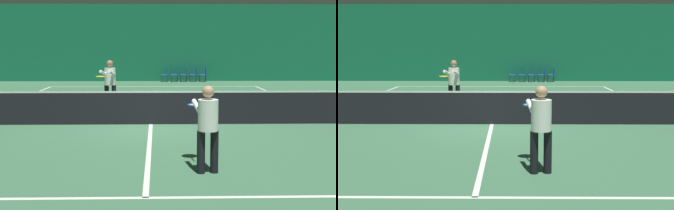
% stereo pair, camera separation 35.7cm
% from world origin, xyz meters
% --- Properties ---
extents(ground_plane, '(60.00, 60.00, 0.00)m').
position_xyz_m(ground_plane, '(0.00, 0.00, 0.00)').
color(ground_plane, '#386647').
extents(backdrop_curtain, '(23.00, 0.12, 4.66)m').
position_xyz_m(backdrop_curtain, '(0.00, 15.69, 2.33)').
color(backdrop_curtain, '#146042').
rests_on(backdrop_curtain, ground).
extents(court_line_baseline_far, '(11.00, 0.10, 0.00)m').
position_xyz_m(court_line_baseline_far, '(0.00, 11.90, 0.00)').
color(court_line_baseline_far, silver).
rests_on(court_line_baseline_far, ground).
extents(court_line_service_far, '(8.25, 0.10, 0.00)m').
position_xyz_m(court_line_service_far, '(0.00, 6.40, 0.00)').
color(court_line_service_far, silver).
rests_on(court_line_service_far, ground).
extents(court_line_service_near, '(8.25, 0.10, 0.00)m').
position_xyz_m(court_line_service_near, '(0.00, -6.40, 0.00)').
color(court_line_service_near, silver).
rests_on(court_line_service_near, ground).
extents(court_line_centre, '(0.10, 12.80, 0.00)m').
position_xyz_m(court_line_centre, '(0.00, 0.00, 0.00)').
color(court_line_centre, silver).
rests_on(court_line_centre, ground).
extents(tennis_net, '(12.00, 0.10, 1.07)m').
position_xyz_m(tennis_net, '(0.00, 0.00, 0.51)').
color(tennis_net, black).
rests_on(tennis_net, ground).
extents(player_near, '(0.52, 1.33, 1.55)m').
position_xyz_m(player_near, '(1.06, -5.02, 0.90)').
color(player_near, black).
rests_on(player_near, ground).
extents(player_far, '(0.64, 1.41, 1.70)m').
position_xyz_m(player_far, '(-1.48, 3.28, 0.99)').
color(player_far, black).
rests_on(player_far, ground).
extents(courtside_chair_0, '(0.44, 0.44, 0.84)m').
position_xyz_m(courtside_chair_0, '(0.74, 15.14, 0.49)').
color(courtside_chair_0, '#2D2D2D').
rests_on(courtside_chair_0, ground).
extents(courtside_chair_1, '(0.44, 0.44, 0.84)m').
position_xyz_m(courtside_chair_1, '(1.31, 15.14, 0.49)').
color(courtside_chair_1, '#2D2D2D').
rests_on(courtside_chair_1, ground).
extents(courtside_chair_2, '(0.44, 0.44, 0.84)m').
position_xyz_m(courtside_chair_2, '(1.88, 15.14, 0.49)').
color(courtside_chair_2, '#2D2D2D').
rests_on(courtside_chair_2, ground).
extents(courtside_chair_3, '(0.44, 0.44, 0.84)m').
position_xyz_m(courtside_chair_3, '(2.45, 15.14, 0.49)').
color(courtside_chair_3, '#2D2D2D').
rests_on(courtside_chair_3, ground).
extents(courtside_chair_4, '(0.44, 0.44, 0.84)m').
position_xyz_m(courtside_chair_4, '(3.03, 15.14, 0.49)').
color(courtside_chair_4, '#2D2D2D').
rests_on(courtside_chair_4, ground).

